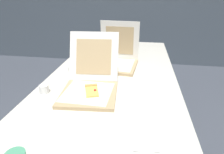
{
  "coord_description": "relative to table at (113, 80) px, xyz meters",
  "views": [
    {
      "loc": [
        0.2,
        -0.77,
        1.34
      ],
      "look_at": [
        0.02,
        0.43,
        0.79
      ],
      "focal_mm": 30.99,
      "sensor_mm": 36.0,
      "label": 1
    }
  ],
  "objects": [
    {
      "name": "cup_white_near_left",
      "position": [
        -0.39,
        -0.34,
        0.07
      ],
      "size": [
        0.06,
        0.06,
        0.06
      ],
      "primitive_type": "cylinder",
      "color": "white",
      "rests_on": "table"
    },
    {
      "name": "cup_white_mid",
      "position": [
        -0.32,
        -0.0,
        0.07
      ],
      "size": [
        0.06,
        0.06,
        0.06
      ],
      "primitive_type": "cylinder",
      "color": "white",
      "rests_on": "table"
    },
    {
      "name": "pizza_box_front",
      "position": [
        -0.11,
        -0.28,
        0.09
      ],
      "size": [
        0.38,
        0.5,
        0.34
      ],
      "rotation": [
        0.0,
        0.0,
        0.07
      ],
      "color": "tan",
      "rests_on": "table"
    },
    {
      "name": "table",
      "position": [
        0.0,
        0.0,
        0.0
      ],
      "size": [
        0.97,
        2.15,
        0.73
      ],
      "color": "silver",
      "rests_on": "ground"
    },
    {
      "name": "napkin_pile",
      "position": [
        0.25,
        -0.69,
        0.05
      ],
      "size": [
        0.15,
        0.15,
        0.01
      ],
      "color": "white",
      "rests_on": "table"
    },
    {
      "name": "pizza_box_middle",
      "position": [
        0.0,
        0.21,
        0.1
      ],
      "size": [
        0.37,
        0.37,
        0.36
      ],
      "rotation": [
        0.0,
        0.0,
        -0.09
      ],
      "color": "tan",
      "rests_on": "table"
    }
  ]
}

